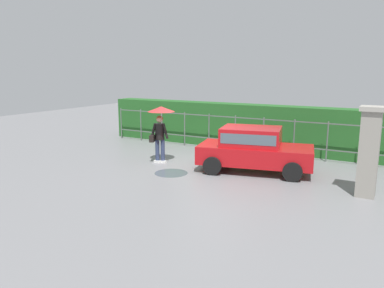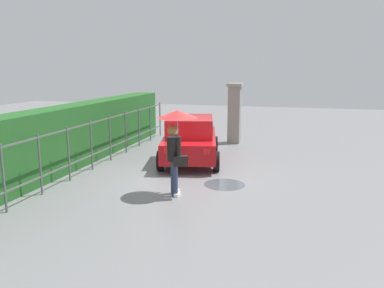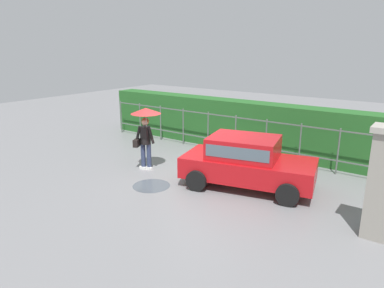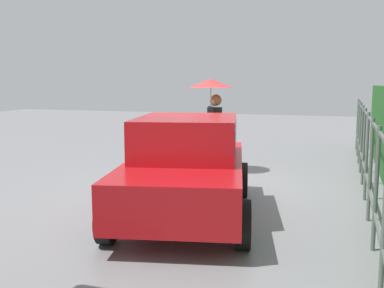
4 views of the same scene
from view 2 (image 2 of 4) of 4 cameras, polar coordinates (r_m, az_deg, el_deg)
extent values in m
plane|color=slate|center=(11.40, -1.20, -4.31)|extent=(40.00, 40.00, 0.00)
cube|color=#B71116|center=(12.73, -0.27, 0.04)|extent=(3.97, 2.41, 0.60)
cube|color=#B71116|center=(12.48, -0.30, 2.61)|extent=(2.17, 1.82, 0.60)
cube|color=#4C5B66|center=(12.48, -0.30, 2.70)|extent=(2.03, 1.81, 0.33)
cylinder|color=black|center=(14.07, -3.45, -0.05)|extent=(0.62, 0.31, 0.60)
cylinder|color=black|center=(14.00, 3.41, -0.11)|extent=(0.62, 0.31, 0.60)
cylinder|color=black|center=(11.65, -4.69, -2.48)|extent=(0.62, 0.31, 0.60)
cylinder|color=black|center=(11.56, 3.60, -2.56)|extent=(0.62, 0.31, 0.60)
cube|color=red|center=(10.93, -3.61, -1.07)|extent=(0.10, 0.21, 0.16)
cube|color=red|center=(10.87, 2.17, -1.12)|extent=(0.10, 0.21, 0.16)
cylinder|color=#2D3856|center=(9.50, -2.70, -4.83)|extent=(0.15, 0.15, 0.86)
cylinder|color=#2D3856|center=(9.31, -2.56, -5.17)|extent=(0.15, 0.15, 0.86)
cube|color=white|center=(9.62, -2.32, -7.05)|extent=(0.26, 0.10, 0.08)
cube|color=white|center=(9.43, -2.17, -7.43)|extent=(0.26, 0.10, 0.08)
cylinder|color=black|center=(9.23, -2.67, -0.71)|extent=(0.34, 0.34, 0.58)
sphere|color=#DBAD89|center=(9.15, -2.70, 1.93)|extent=(0.22, 0.22, 0.22)
sphere|color=olive|center=(9.14, -2.88, 2.05)|extent=(0.25, 0.25, 0.25)
cylinder|color=black|center=(9.44, -2.34, -0.24)|extent=(0.24, 0.17, 0.56)
cylinder|color=black|center=(9.02, -2.01, -0.80)|extent=(0.24, 0.17, 0.56)
cylinder|color=#B2B2B7|center=(9.25, -2.13, 1.50)|extent=(0.02, 0.02, 0.77)
cone|color=red|center=(9.18, -2.15, 4.44)|extent=(0.96, 0.96, 0.19)
cube|color=black|center=(9.04, -1.71, -2.51)|extent=(0.29, 0.38, 0.24)
cube|color=gray|center=(15.81, 6.26, 4.28)|extent=(0.48, 0.48, 2.30)
cube|color=#9E998E|center=(15.71, 6.36, 8.67)|extent=(0.60, 0.60, 0.12)
cylinder|color=#59605B|center=(9.11, -25.99, -4.62)|extent=(0.05, 0.05, 1.50)
cylinder|color=#59605B|center=(10.02, -21.46, -2.87)|extent=(0.05, 0.05, 1.50)
cylinder|color=#59605B|center=(10.99, -17.72, -1.41)|extent=(0.05, 0.05, 1.50)
cylinder|color=#59605B|center=(12.01, -14.60, -0.19)|extent=(0.05, 0.05, 1.50)
cylinder|color=#59605B|center=(13.06, -11.98, 0.84)|extent=(0.05, 0.05, 1.50)
cylinder|color=#59605B|center=(14.14, -9.74, 1.71)|extent=(0.05, 0.05, 1.50)
cylinder|color=#59605B|center=(15.24, -7.83, 2.46)|extent=(0.05, 0.05, 1.50)
cylinder|color=#59605B|center=(16.35, -6.18, 3.10)|extent=(0.05, 0.05, 1.50)
cylinder|color=#59605B|center=(17.48, -4.73, 3.66)|extent=(0.05, 0.05, 1.50)
cube|color=#59605B|center=(11.90, -14.76, 2.97)|extent=(12.18, 0.03, 0.04)
cube|color=#59605B|center=(12.07, -14.53, -1.59)|extent=(12.18, 0.03, 0.04)
cube|color=#235B23|center=(12.41, -18.05, 0.92)|extent=(13.18, 0.90, 1.90)
cylinder|color=#4C545B|center=(10.36, 4.81, -5.96)|extent=(1.10, 1.10, 0.00)
camera|label=1|loc=(18.20, 42.68, 9.22)|focal=34.97mm
camera|label=3|loc=(17.15, 34.08, 12.31)|focal=32.84mm
camera|label=4|loc=(19.01, -1.71, 8.08)|focal=41.73mm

